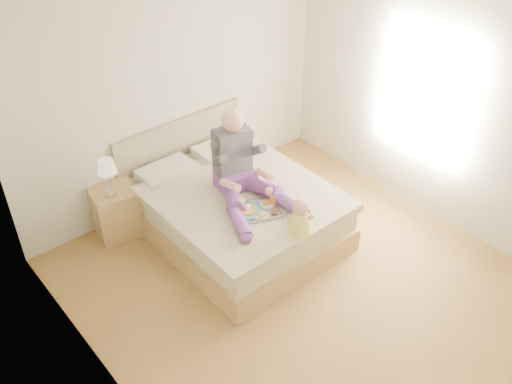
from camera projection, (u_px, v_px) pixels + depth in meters
room at (313, 153)px, 4.95m from camera, size 4.02×4.22×2.71m
bed at (233, 208)px, 6.27m from camera, size 1.70×2.18×1.00m
nightstand at (117, 212)px, 6.26m from camera, size 0.54×0.50×0.58m
lamp at (107, 168)px, 5.86m from camera, size 0.21×0.21×0.42m
adult at (241, 171)px, 5.85m from camera, size 0.79×1.18×0.93m
tray at (257, 208)px, 5.74m from camera, size 0.57×0.52×0.13m
baby at (300, 219)px, 5.40m from camera, size 0.31×0.34×0.39m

